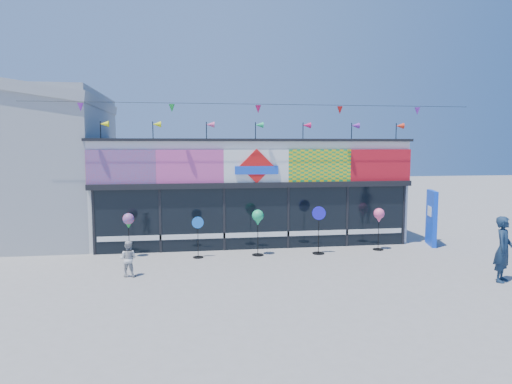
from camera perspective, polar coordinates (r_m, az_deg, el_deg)
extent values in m
plane|color=slate|center=(13.88, 2.19, -10.28)|extent=(80.00, 80.00, 0.00)
cube|color=silver|center=(19.35, -1.09, 0.36)|extent=(12.00, 5.00, 4.00)
cube|color=black|center=(16.94, 0.04, -3.33)|extent=(11.60, 0.12, 2.30)
cube|color=black|center=(16.75, 0.06, 0.87)|extent=(12.00, 0.30, 0.20)
cube|color=white|center=(17.02, 0.05, -5.34)|extent=(11.40, 0.10, 0.18)
cube|color=black|center=(19.26, -1.10, 6.44)|extent=(12.20, 5.20, 0.10)
cube|color=black|center=(17.07, -19.63, -3.61)|extent=(0.08, 0.14, 2.30)
cube|color=black|center=(16.78, -11.88, -3.55)|extent=(0.08, 0.14, 2.30)
cube|color=black|center=(16.80, -4.01, -3.42)|extent=(0.08, 0.14, 2.30)
cube|color=black|center=(17.15, 4.02, -3.23)|extent=(0.08, 0.14, 2.30)
cube|color=black|center=(17.79, 11.28, -3.00)|extent=(0.08, 0.14, 2.30)
cube|color=black|center=(18.69, 17.94, -2.75)|extent=(0.08, 0.14, 2.30)
cube|color=red|center=(16.69, -16.49, 3.02)|extent=(2.40, 0.08, 1.20)
cube|color=#DB4994|center=(16.53, -8.22, 3.18)|extent=(2.40, 0.08, 1.20)
cube|color=white|center=(16.72, 0.05, 3.27)|extent=(2.40, 0.08, 1.20)
cube|color=yellow|center=(17.24, 7.97, 3.29)|extent=(2.40, 0.08, 1.20)
cube|color=red|center=(18.07, 15.30, 3.26)|extent=(2.40, 0.08, 1.20)
cube|color=red|center=(16.66, 0.08, 3.26)|extent=(1.27, 0.06, 1.27)
cube|color=blue|center=(16.65, 0.09, 2.74)|extent=(1.60, 0.05, 0.30)
cube|color=orange|center=(16.88, -13.66, -3.83)|extent=(0.78, 0.03, 0.78)
cube|color=red|center=(16.78, -9.10, -3.09)|extent=(0.92, 0.03, 0.92)
cube|color=red|center=(16.79, -4.52, -2.34)|extent=(0.78, 0.03, 0.78)
cube|color=green|center=(17.00, 0.02, -3.68)|extent=(0.92, 0.03, 0.92)
cube|color=#E7A213|center=(17.21, 4.45, -2.82)|extent=(0.78, 0.03, 0.78)
cube|color=purple|center=(17.54, 8.74, -2.21)|extent=(0.92, 0.03, 0.92)
cube|color=purple|center=(18.06, 12.79, -3.68)|extent=(0.78, 0.03, 0.78)
cylinder|color=black|center=(17.02, -18.86, 7.21)|extent=(0.03, 0.03, 0.70)
cone|color=#FBFB15|center=(17.00, -18.42, 8.07)|extent=(0.30, 0.22, 0.22)
cylinder|color=black|center=(16.80, -12.76, 7.40)|extent=(0.03, 0.03, 0.70)
cone|color=#DEF114|center=(16.80, -12.30, 8.27)|extent=(0.30, 0.22, 0.22)
cylinder|color=black|center=(16.77, -6.22, 7.52)|extent=(0.03, 0.03, 0.70)
cone|color=#E24B87|center=(16.78, -5.74, 8.37)|extent=(0.30, 0.22, 0.22)
cylinder|color=black|center=(16.94, -0.07, 7.53)|extent=(0.03, 0.03, 0.70)
cone|color=#1BB566|center=(16.97, 0.41, 8.37)|extent=(0.30, 0.22, 0.22)
cylinder|color=black|center=(17.29, 5.89, 7.47)|extent=(0.03, 0.03, 0.70)
cone|color=#CC1352|center=(17.34, 6.35, 8.29)|extent=(0.30, 0.22, 0.22)
cylinder|color=black|center=(17.86, 11.85, 7.32)|extent=(0.03, 0.03, 0.70)
cone|color=purple|center=(17.92, 12.29, 8.11)|extent=(0.30, 0.22, 0.22)
cylinder|color=black|center=(18.56, 17.11, 7.13)|extent=(0.03, 0.03, 0.70)
cone|color=red|center=(18.63, 17.53, 7.88)|extent=(0.30, 0.22, 0.22)
cylinder|color=black|center=(16.35, 0.27, 10.93)|extent=(16.00, 0.01, 0.01)
cone|color=purple|center=(16.52, -21.09, 9.86)|extent=(0.20, 0.20, 0.28)
cone|color=green|center=(16.15, -10.48, 10.25)|extent=(0.20, 0.20, 0.28)
cone|color=#C7124E|center=(16.34, 0.27, 10.30)|extent=(0.20, 0.20, 0.28)
cone|color=red|center=(17.05, 10.44, 10.02)|extent=(0.20, 0.20, 0.28)
cone|color=purple|center=(18.24, 19.51, 9.50)|extent=(0.20, 0.20, 0.28)
cube|color=#95979A|center=(21.47, -29.04, 2.84)|extent=(8.00, 7.00, 6.00)
cube|color=blue|center=(18.85, 21.09, -3.05)|extent=(0.43, 1.07, 2.13)
cube|color=white|center=(18.77, 20.89, -2.26)|extent=(0.16, 0.47, 0.37)
cylinder|color=black|center=(16.49, -15.53, -7.83)|extent=(0.39, 0.39, 0.03)
cylinder|color=black|center=(16.36, -15.60, -5.62)|extent=(0.02, 0.02, 1.27)
sphere|color=green|center=(16.24, -15.66, -3.25)|extent=(0.39, 0.39, 0.39)
cone|color=green|center=(16.28, -15.64, -4.10)|extent=(0.20, 0.20, 0.18)
cylinder|color=black|center=(15.99, -7.24, -8.09)|extent=(0.36, 0.36, 0.03)
cylinder|color=black|center=(15.86, -7.27, -5.97)|extent=(0.02, 0.02, 1.18)
cylinder|color=blue|center=(15.74, -7.29, -3.81)|extent=(0.40, 0.05, 0.40)
cylinder|color=black|center=(16.19, 0.23, -7.86)|extent=(0.41, 0.41, 0.03)
cylinder|color=black|center=(16.04, 0.23, -5.49)|extent=(0.02, 0.02, 1.33)
sphere|color=#19A862|center=(15.92, 0.23, -2.96)|extent=(0.41, 0.41, 0.41)
cone|color=#19A862|center=(15.96, 0.23, -3.87)|extent=(0.21, 0.21, 0.18)
cylinder|color=black|center=(16.57, 7.80, -7.59)|extent=(0.43, 0.43, 0.03)
cylinder|color=black|center=(16.42, 7.83, -5.14)|extent=(0.03, 0.03, 1.41)
cylinder|color=#1D18D2|center=(16.30, 7.87, -2.64)|extent=(0.47, 0.16, 0.48)
cylinder|color=black|center=(17.60, 15.01, -6.95)|extent=(0.39, 0.39, 0.03)
cylinder|color=black|center=(17.47, 15.07, -4.85)|extent=(0.02, 0.02, 1.28)
sphere|color=#ED4F86|center=(17.36, 15.13, -2.62)|extent=(0.39, 0.39, 0.39)
cone|color=#ED4F86|center=(17.40, 15.11, -3.42)|extent=(0.20, 0.20, 0.18)
imported|color=#13263D|center=(14.74, 28.51, -6.30)|extent=(0.81, 0.79, 1.87)
imported|color=#BEBEBE|center=(14.07, -15.70, -8.02)|extent=(0.58, 0.42, 1.07)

